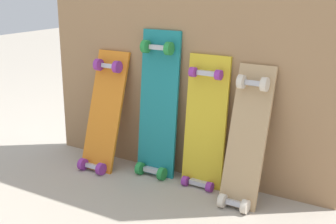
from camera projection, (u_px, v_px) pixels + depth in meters
The scene contains 6 objects.
ground_plane at pixel (175, 176), 2.53m from camera, with size 12.00×12.00×0.00m, color #A89E8E.
plywood_wall_panel at pixel (182, 24), 2.36m from camera, with size 1.68×0.04×1.62m, color #99724C.
skateboard_orange at pixel (104, 117), 2.60m from camera, with size 0.21×0.28×0.72m.
skateboard_teal at pixel (157, 110), 2.48m from camera, with size 0.23×0.16×0.84m.
skateboard_yellow at pixel (205, 129), 2.36m from camera, with size 0.23×0.15×0.75m.
skateboard_natural at pixel (246, 143), 2.17m from camera, with size 0.18×0.28×0.72m.
Camera 1 is at (1.18, -2.01, 1.05)m, focal length 49.60 mm.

